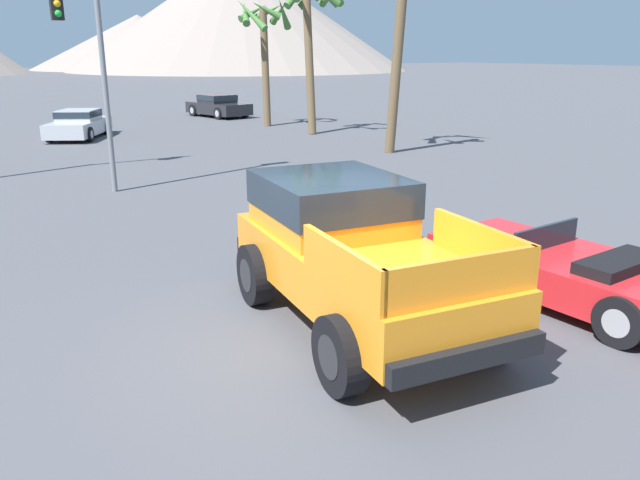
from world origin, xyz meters
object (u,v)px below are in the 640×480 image
parked_car_dark (218,106)px  palm_tree_leaning (313,15)px  orange_pickup_truck (349,244)px  red_convertible_car (571,272)px  palm_tree_tall (264,30)px  parked_car_silver (79,124)px

parked_car_dark → palm_tree_leaning: (0.54, -9.63, 4.50)m
orange_pickup_truck → parked_car_dark: bearing=77.7°
red_convertible_car → palm_tree_leaning: palm_tree_leaning is taller
orange_pickup_truck → palm_tree_tall: palm_tree_tall is taller
parked_car_dark → palm_tree_leaning: bearing=82.6°
orange_pickup_truck → parked_car_silver: 22.08m
palm_tree_leaning → red_convertible_car: bearing=-110.6°
parked_car_silver → parked_car_dark: size_ratio=1.01×
palm_tree_leaning → parked_car_dark: bearing=93.2°
orange_pickup_truck → palm_tree_leaning: (10.34, 17.81, 4.04)m
parked_car_dark → palm_tree_tall: size_ratio=0.73×
parked_car_dark → red_convertible_car: bearing=66.4°
red_convertible_car → palm_tree_leaning: (7.15, 19.01, 4.69)m
red_convertible_car → palm_tree_tall: bearing=69.9°
palm_tree_tall → palm_tree_leaning: (0.38, -3.97, 0.55)m
parked_car_dark → palm_tree_leaning: 10.64m
orange_pickup_truck → parked_car_silver: bearing=94.7°
orange_pickup_truck → parked_car_dark: (9.80, 27.44, -0.47)m
red_convertible_car → parked_car_silver: bearing=91.7°
orange_pickup_truck → red_convertible_car: bearing=-13.3°
parked_car_dark → palm_tree_tall: palm_tree_tall is taller
parked_car_silver → parked_car_dark: 10.32m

